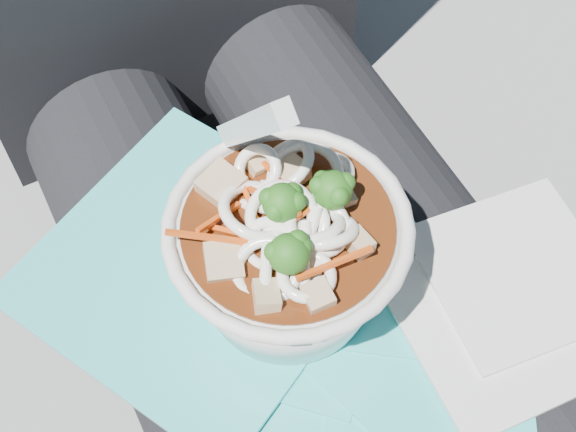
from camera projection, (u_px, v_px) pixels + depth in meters
name	position (u px, v px, depth m)	size (l,w,h in m)	color
stone_ledge	(246.00, 316.00, 0.96)	(1.00, 0.50, 0.48)	slate
lap	(312.00, 299.00, 0.62)	(0.31, 0.48, 0.14)	black
person_body	(259.00, 197.00, 0.65)	(0.34, 0.94, 1.02)	black
plastic_bag	(293.00, 308.00, 0.53)	(0.33, 0.39, 0.01)	#2AB0B3
napkins	(508.00, 300.00, 0.52)	(0.16, 0.15, 0.01)	silver
udon_bowl	(288.00, 250.00, 0.49)	(0.16, 0.16, 0.19)	white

